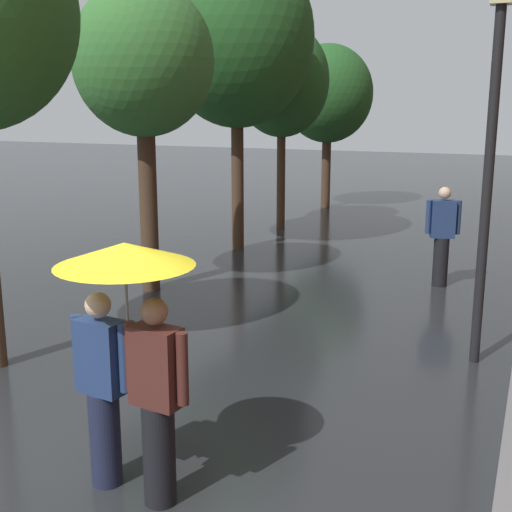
# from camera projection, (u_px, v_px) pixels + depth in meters

# --- Properties ---
(ground_plane) EXTENTS (80.00, 80.00, 0.00)m
(ground_plane) POSITION_uv_depth(u_px,v_px,m) (77.00, 507.00, 5.33)
(ground_plane) COLOR #26282B
(street_tree_1) EXTENTS (2.28, 2.28, 5.03)m
(street_tree_1) POSITION_uv_depth(u_px,v_px,m) (143.00, 63.00, 10.72)
(street_tree_1) COLOR #473323
(street_tree_1) RESTS_ON ground
(street_tree_2) EXTENTS (3.18, 3.18, 6.29)m
(street_tree_2) POSITION_uv_depth(u_px,v_px,m) (237.00, 37.00, 13.69)
(street_tree_2) COLOR #473323
(street_tree_2) RESTS_ON ground
(street_tree_3) EXTENTS (2.32, 2.32, 5.02)m
(street_tree_3) POSITION_uv_depth(u_px,v_px,m) (282.00, 81.00, 16.35)
(street_tree_3) COLOR #473323
(street_tree_3) RESTS_ON ground
(street_tree_4) EXTENTS (2.67, 2.67, 4.83)m
(street_tree_4) POSITION_uv_depth(u_px,v_px,m) (328.00, 94.00, 19.83)
(street_tree_4) COLOR #473323
(street_tree_4) RESTS_ON ground
(couple_under_umbrella) EXTENTS (1.15, 1.09, 2.10)m
(couple_under_umbrella) POSITION_uv_depth(u_px,v_px,m) (127.00, 333.00, 5.23)
(couple_under_umbrella) COLOR #1E233D
(couple_under_umbrella) RESTS_ON ground
(street_lamp_post) EXTENTS (0.24, 0.24, 4.51)m
(street_lamp_post) POSITION_uv_depth(u_px,v_px,m) (490.00, 148.00, 7.74)
(street_lamp_post) COLOR black
(street_lamp_post) RESTS_ON ground
(pedestrian_walking_midground) EXTENTS (0.57, 0.32, 1.74)m
(pedestrian_walking_midground) POSITION_uv_depth(u_px,v_px,m) (442.00, 236.00, 11.57)
(pedestrian_walking_midground) COLOR black
(pedestrian_walking_midground) RESTS_ON ground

